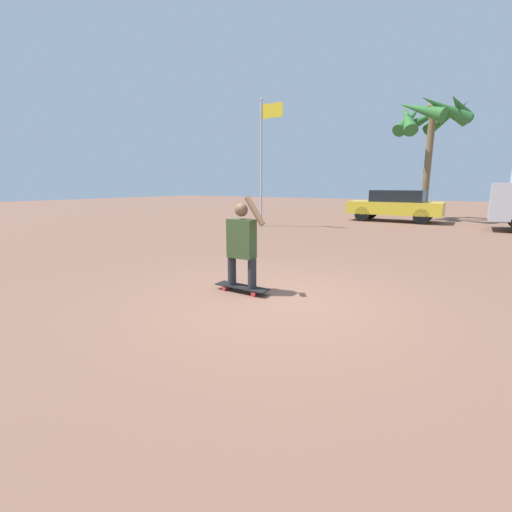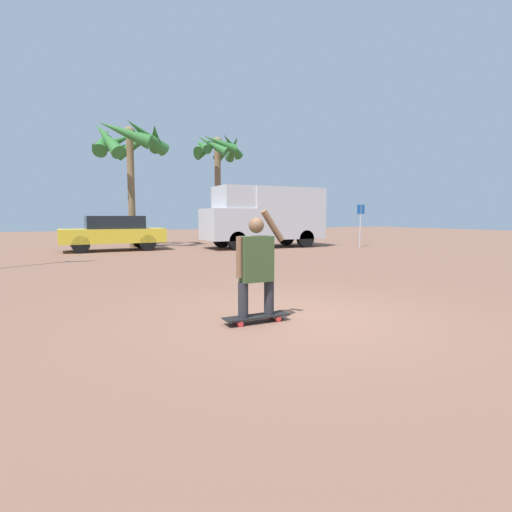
{
  "view_description": "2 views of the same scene",
  "coord_description": "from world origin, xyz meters",
  "px_view_note": "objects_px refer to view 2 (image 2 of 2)",
  "views": [
    {
      "loc": [
        2.44,
        -4.43,
        1.73
      ],
      "look_at": [
        -0.63,
        0.39,
        0.55
      ],
      "focal_mm": 24.0,
      "sensor_mm": 36.0,
      "label": 1
    },
    {
      "loc": [
        -3.13,
        -4.83,
        1.47
      ],
      "look_at": [
        -0.39,
        0.59,
        0.87
      ],
      "focal_mm": 28.0,
      "sensor_mm": 36.0,
      "label": 2
    }
  ],
  "objects_px": {
    "palm_tree_center_background": "(128,142)",
    "street_sign": "(360,220)",
    "person_skateboarder": "(256,262)",
    "parked_car_yellow": "(113,232)",
    "palm_tree_near_van": "(217,153)",
    "skateboard": "(256,317)",
    "camper_van": "(266,215)"
  },
  "relations": [
    {
      "from": "skateboard",
      "to": "street_sign",
      "type": "bearing_deg",
      "value": 43.11
    },
    {
      "from": "person_skateboarder",
      "to": "parked_car_yellow",
      "type": "height_order",
      "value": "person_skateboarder"
    },
    {
      "from": "palm_tree_near_van",
      "to": "street_sign",
      "type": "bearing_deg",
      "value": -67.67
    },
    {
      "from": "palm_tree_center_background",
      "to": "street_sign",
      "type": "bearing_deg",
      "value": -25.57
    },
    {
      "from": "skateboard",
      "to": "palm_tree_near_van",
      "type": "distance_m",
      "value": 21.14
    },
    {
      "from": "person_skateboarder",
      "to": "palm_tree_near_van",
      "type": "bearing_deg",
      "value": 70.04
    },
    {
      "from": "street_sign",
      "to": "skateboard",
      "type": "bearing_deg",
      "value": -136.89
    },
    {
      "from": "camper_van",
      "to": "palm_tree_center_background",
      "type": "bearing_deg",
      "value": 153.82
    },
    {
      "from": "skateboard",
      "to": "palm_tree_near_van",
      "type": "bearing_deg",
      "value": 70.04
    },
    {
      "from": "camper_van",
      "to": "parked_car_yellow",
      "type": "height_order",
      "value": "camper_van"
    },
    {
      "from": "skateboard",
      "to": "palm_tree_center_background",
      "type": "xyz_separation_m",
      "value": [
        0.8,
        14.81,
        4.83
      ]
    },
    {
      "from": "street_sign",
      "to": "parked_car_yellow",
      "type": "bearing_deg",
      "value": 163.48
    },
    {
      "from": "palm_tree_near_van",
      "to": "street_sign",
      "type": "height_order",
      "value": "palm_tree_near_van"
    },
    {
      "from": "skateboard",
      "to": "camper_van",
      "type": "bearing_deg",
      "value": 61.13
    },
    {
      "from": "parked_car_yellow",
      "to": "camper_van",
      "type": "bearing_deg",
      "value": -11.11
    },
    {
      "from": "parked_car_yellow",
      "to": "palm_tree_center_background",
      "type": "bearing_deg",
      "value": 57.51
    },
    {
      "from": "camper_van",
      "to": "parked_car_yellow",
      "type": "xyz_separation_m",
      "value": [
        -6.77,
        1.33,
        -0.76
      ]
    },
    {
      "from": "palm_tree_near_van",
      "to": "palm_tree_center_background",
      "type": "relative_size",
      "value": 1.12
    },
    {
      "from": "camper_van",
      "to": "palm_tree_center_background",
      "type": "height_order",
      "value": "palm_tree_center_background"
    },
    {
      "from": "palm_tree_center_background",
      "to": "street_sign",
      "type": "xyz_separation_m",
      "value": [
        9.94,
        -4.76,
        -3.58
      ]
    },
    {
      "from": "palm_tree_near_van",
      "to": "palm_tree_center_background",
      "type": "bearing_deg",
      "value": -144.54
    },
    {
      "from": "palm_tree_center_background",
      "to": "street_sign",
      "type": "distance_m",
      "value": 11.59
    },
    {
      "from": "parked_car_yellow",
      "to": "person_skateboarder",
      "type": "bearing_deg",
      "value": -89.26
    },
    {
      "from": "parked_car_yellow",
      "to": "skateboard",
      "type": "bearing_deg",
      "value": -89.26
    },
    {
      "from": "street_sign",
      "to": "palm_tree_near_van",
      "type": "bearing_deg",
      "value": 112.33
    },
    {
      "from": "camper_van",
      "to": "palm_tree_center_background",
      "type": "xyz_separation_m",
      "value": [
        -5.8,
        2.85,
        3.35
      ]
    },
    {
      "from": "parked_car_yellow",
      "to": "street_sign",
      "type": "distance_m",
      "value": 11.39
    },
    {
      "from": "palm_tree_center_background",
      "to": "camper_van",
      "type": "bearing_deg",
      "value": -26.18
    },
    {
      "from": "skateboard",
      "to": "parked_car_yellow",
      "type": "xyz_separation_m",
      "value": [
        -0.17,
        13.29,
        0.72
      ]
    },
    {
      "from": "camper_van",
      "to": "street_sign",
      "type": "distance_m",
      "value": 4.57
    },
    {
      "from": "parked_car_yellow",
      "to": "palm_tree_near_van",
      "type": "relative_size",
      "value": 0.64
    },
    {
      "from": "skateboard",
      "to": "person_skateboarder",
      "type": "distance_m",
      "value": 0.77
    }
  ]
}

